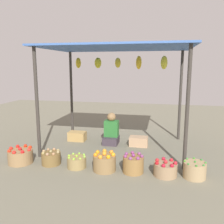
# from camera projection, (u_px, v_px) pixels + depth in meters

# --- Properties ---
(ground_plane) EXTENTS (14.00, 14.00, 0.00)m
(ground_plane) POSITION_uv_depth(u_px,v_px,m) (117.00, 147.00, 5.83)
(ground_plane) COLOR #6F6B59
(market_stall_structure) EXTENTS (3.26, 2.23, 2.33)m
(market_stall_structure) POSITION_uv_depth(u_px,v_px,m) (117.00, 55.00, 5.44)
(market_stall_structure) COLOR #38332D
(market_stall_structure) RESTS_ON ground
(vendor_person) EXTENTS (0.36, 0.44, 0.78)m
(vendor_person) POSITION_uv_depth(u_px,v_px,m) (111.00, 132.00, 6.04)
(vendor_person) COLOR #3B313A
(vendor_person) RESTS_ON ground
(basket_red_tomatoes) EXTENTS (0.48, 0.48, 0.33)m
(basket_red_tomatoes) POSITION_uv_depth(u_px,v_px,m) (20.00, 156.00, 4.85)
(basket_red_tomatoes) COLOR olive
(basket_red_tomatoes) RESTS_ON ground
(basket_potatoes) EXTENTS (0.37, 0.37, 0.29)m
(basket_potatoes) POSITION_uv_depth(u_px,v_px,m) (51.00, 158.00, 4.79)
(basket_potatoes) COLOR brown
(basket_potatoes) RESTS_ON ground
(basket_limes) EXTENTS (0.36, 0.36, 0.25)m
(basket_limes) POSITION_uv_depth(u_px,v_px,m) (77.00, 162.00, 4.64)
(basket_limes) COLOR olive
(basket_limes) RESTS_ON ground
(basket_oranges) EXTENTS (0.42, 0.42, 0.36)m
(basket_oranges) POSITION_uv_depth(u_px,v_px,m) (104.00, 162.00, 4.49)
(basket_oranges) COLOR olive
(basket_oranges) RESTS_ON ground
(basket_purple_onions) EXTENTS (0.38, 0.38, 0.35)m
(basket_purple_onions) POSITION_uv_depth(u_px,v_px,m) (133.00, 164.00, 4.42)
(basket_purple_onions) COLOR olive
(basket_purple_onions) RESTS_ON ground
(basket_red_apples) EXTENTS (0.41, 0.41, 0.29)m
(basket_red_apples) POSITION_uv_depth(u_px,v_px,m) (165.00, 169.00, 4.29)
(basket_red_apples) COLOR #957857
(basket_red_apples) RESTS_ON ground
(basket_green_chilies) EXTENTS (0.39, 0.39, 0.31)m
(basket_green_chilies) POSITION_uv_depth(u_px,v_px,m) (195.00, 170.00, 4.20)
(basket_green_chilies) COLOR tan
(basket_green_chilies) RESTS_ON ground
(wooden_crate_near_vendor) EXTENTS (0.44, 0.27, 0.23)m
(wooden_crate_near_vendor) POSITION_uv_depth(u_px,v_px,m) (139.00, 141.00, 5.88)
(wooden_crate_near_vendor) COLOR tan
(wooden_crate_near_vendor) RESTS_ON ground
(wooden_crate_stacked_rear) EXTENTS (0.44, 0.28, 0.23)m
(wooden_crate_stacked_rear) POSITION_uv_depth(u_px,v_px,m) (77.00, 136.00, 6.31)
(wooden_crate_stacked_rear) COLOR #AD894E
(wooden_crate_stacked_rear) RESTS_ON ground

